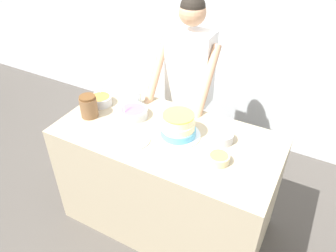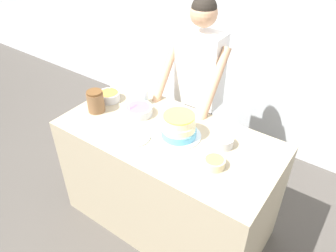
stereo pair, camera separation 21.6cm
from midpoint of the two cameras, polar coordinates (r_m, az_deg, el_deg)
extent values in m
cube|color=silver|center=(3.25, 10.46, 17.93)|extent=(10.00, 0.05, 2.60)
cube|color=tan|center=(2.56, -2.63, -9.55)|extent=(1.56, 0.78, 0.91)
cylinder|color=#2D2D38|center=(3.07, -0.02, -1.56)|extent=(0.11, 0.11, 0.81)
cylinder|color=#2D2D38|center=(3.02, 2.70, -2.45)|extent=(0.11, 0.11, 0.81)
cube|color=white|center=(2.66, 1.54, 10.09)|extent=(0.36, 0.20, 0.61)
cylinder|color=tan|center=(2.63, -4.33, 9.53)|extent=(0.07, 0.38, 0.51)
cylinder|color=tan|center=(2.45, 4.23, 7.42)|extent=(0.07, 0.38, 0.51)
sphere|color=tan|center=(2.50, 1.71, 19.17)|extent=(0.20, 0.20, 0.20)
sphere|color=black|center=(2.49, 1.72, 19.95)|extent=(0.19, 0.19, 0.19)
cylinder|color=silver|center=(2.24, -0.97, -1.64)|extent=(0.31, 0.31, 0.01)
cylinder|color=#60B7E0|center=(2.23, -0.98, -1.02)|extent=(0.24, 0.24, 0.05)
cylinder|color=#F4EABC|center=(2.19, -1.00, 0.05)|extent=(0.23, 0.23, 0.05)
cylinder|color=#F4EABC|center=(2.17, -1.01, 1.15)|extent=(0.21, 0.21, 0.05)
cylinder|color=#F2DB4C|center=(2.15, -1.02, 1.82)|extent=(0.21, 0.21, 0.01)
cylinder|color=beige|center=(2.03, 5.83, -5.81)|extent=(0.13, 0.13, 0.06)
cylinder|color=#F2DB4C|center=(2.02, 5.87, -5.35)|extent=(0.11, 0.11, 0.01)
cylinder|color=silver|center=(2.64, -13.96, 4.28)|extent=(0.17, 0.17, 0.07)
cylinder|color=#EF9938|center=(2.62, -14.05, 4.80)|extent=(0.15, 0.15, 0.01)
cylinder|color=silver|center=(2.66, -13.87, 5.87)|extent=(0.07, 0.04, 0.15)
cylinder|color=silver|center=(2.19, 6.65, -2.04)|extent=(0.15, 0.15, 0.07)
cylinder|color=white|center=(2.18, 6.70, -1.49)|extent=(0.13, 0.13, 0.01)
cylinder|color=silver|center=(2.12, 6.26, -1.58)|extent=(0.06, 0.01, 0.17)
cylinder|color=silver|center=(2.44, -8.55, 2.23)|extent=(0.21, 0.21, 0.06)
cylinder|color=#9E66B7|center=(2.43, -8.61, 2.74)|extent=(0.18, 0.18, 0.01)
cylinder|color=silver|center=(2.39, -10.26, 2.81)|extent=(0.05, 0.04, 0.16)
cylinder|color=silver|center=(2.56, -7.87, 4.71)|extent=(0.07, 0.07, 0.12)
cylinder|color=silver|center=(2.23, -8.72, -2.46)|extent=(0.22, 0.22, 0.01)
cylinder|color=brown|center=(2.49, -16.06, 3.07)|extent=(0.13, 0.13, 0.15)
cylinder|color=brown|center=(2.45, -16.38, 4.73)|extent=(0.12, 0.12, 0.02)
camera|label=1|loc=(0.11, -92.86, -2.09)|focal=35.00mm
camera|label=2|loc=(0.11, 87.14, 2.09)|focal=35.00mm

